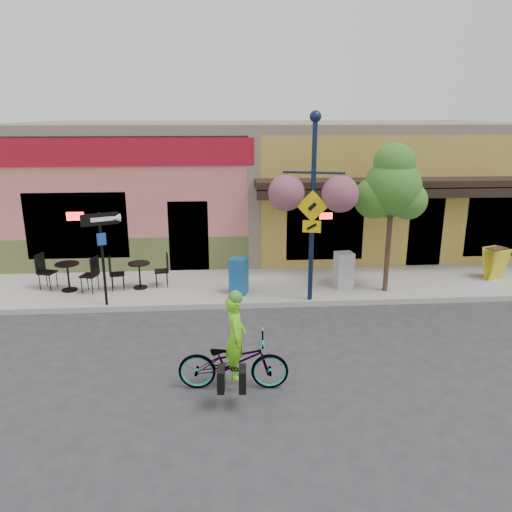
{
  "coord_description": "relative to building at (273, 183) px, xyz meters",
  "views": [
    {
      "loc": [
        -2.03,
        -11.42,
        4.86
      ],
      "look_at": [
        -1.16,
        0.5,
        1.4
      ],
      "focal_mm": 35.0,
      "sensor_mm": 36.0,
      "label": 1
    }
  ],
  "objects": [
    {
      "name": "cyclist_rider",
      "position": [
        -1.8,
        -10.8,
        -1.49
      ],
      "size": [
        0.4,
        0.58,
        1.53
      ],
      "primitive_type": "imported",
      "rotation": [
        0.0,
        0.0,
        1.5
      ],
      "color": "#6CE818",
      "rests_on": "ground"
    },
    {
      "name": "building",
      "position": [
        0.0,
        0.0,
        0.0
      ],
      "size": [
        18.2,
        8.2,
        4.5
      ],
      "primitive_type": null,
      "color": "#CA6764",
      "rests_on": "ground"
    },
    {
      "name": "bicycle",
      "position": [
        -1.85,
        -10.8,
        -1.73
      ],
      "size": [
        2.04,
        0.83,
        1.05
      ],
      "primitive_type": "imported",
      "rotation": [
        0.0,
        0.0,
        1.5
      ],
      "color": "maroon",
      "rests_on": "ground"
    },
    {
      "name": "cafe_set_right",
      "position": [
        -4.28,
        -5.64,
        -1.63
      ],
      "size": [
        1.68,
        1.03,
        0.95
      ],
      "primitive_type": null,
      "rotation": [
        0.0,
        0.0,
        0.16
      ],
      "color": "black",
      "rests_on": "sidewalk"
    },
    {
      "name": "newspaper_box_grey",
      "position": [
        1.36,
        -5.98,
        -1.6
      ],
      "size": [
        0.53,
        0.49,
        1.0
      ],
      "primitive_type": null,
      "rotation": [
        0.0,
        0.0,
        0.16
      ],
      "color": "#ACACAC",
      "rests_on": "sidewalk"
    },
    {
      "name": "cafe_set_left",
      "position": [
        -6.19,
        -5.7,
        -1.6
      ],
      "size": [
        1.85,
        1.27,
        1.01
      ],
      "primitive_type": null,
      "rotation": [
        0.0,
        0.0,
        -0.28
      ],
      "color": "black",
      "rests_on": "sidewalk"
    },
    {
      "name": "curb",
      "position": [
        0.0,
        -6.95,
        -2.17
      ],
      "size": [
        24.0,
        0.12,
        0.15
      ],
      "primitive_type": "cube",
      "color": "#A8A59E",
      "rests_on": "ground"
    },
    {
      "name": "sandwich_board",
      "position": [
        6.0,
        -5.74,
        -1.63
      ],
      "size": [
        0.68,
        0.59,
        0.94
      ],
      "primitive_type": null,
      "rotation": [
        0.0,
        0.0,
        0.38
      ],
      "color": "gold",
      "rests_on": "sidewalk"
    },
    {
      "name": "ground",
      "position": [
        0.0,
        -7.5,
        -2.25
      ],
      "size": [
        90.0,
        90.0,
        0.0
      ],
      "primitive_type": "plane",
      "color": "#2D2D30",
      "rests_on": "ground"
    },
    {
      "name": "sidewalk",
      "position": [
        0.0,
        -5.5,
        -2.17
      ],
      "size": [
        24.0,
        3.0,
        0.15
      ],
      "primitive_type": "cube",
      "color": "#9E9B93",
      "rests_on": "ground"
    },
    {
      "name": "lamp_post",
      "position": [
        0.26,
        -6.85,
        0.28
      ],
      "size": [
        1.62,
        0.95,
        4.76
      ],
      "primitive_type": null,
      "rotation": [
        0.0,
        0.0,
        -0.24
      ],
      "color": "#111E37",
      "rests_on": "sidewalk"
    },
    {
      "name": "newspaper_box_blue",
      "position": [
        -1.57,
        -6.27,
        -1.61
      ],
      "size": [
        0.55,
        0.52,
        0.97
      ],
      "primitive_type": null,
      "rotation": [
        0.0,
        0.0,
        -0.36
      ],
      "color": "#17558D",
      "rests_on": "sidewalk"
    },
    {
      "name": "street_tree",
      "position": [
        2.44,
        -6.34,
        -0.09
      ],
      "size": [
        1.72,
        1.72,
        4.03
      ],
      "primitive_type": null,
      "rotation": [
        0.0,
        0.0,
        0.1
      ],
      "color": "#3D7A26",
      "rests_on": "sidewalk"
    },
    {
      "name": "one_way_sign",
      "position": [
        -4.95,
        -6.85,
        -0.91
      ],
      "size": [
        0.91,
        0.54,
        2.37
      ],
      "primitive_type": null,
      "rotation": [
        0.0,
        0.0,
        0.41
      ],
      "color": "black",
      "rests_on": "sidewalk"
    }
  ]
}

